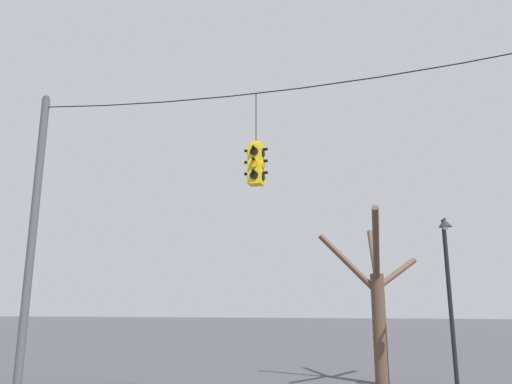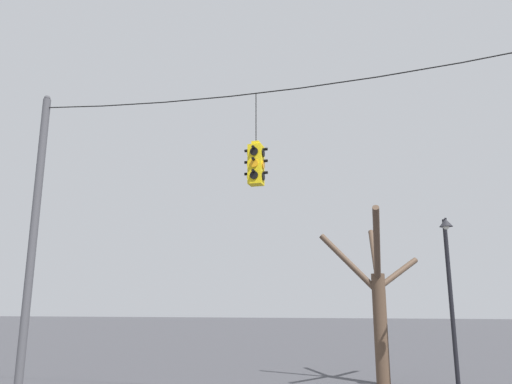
# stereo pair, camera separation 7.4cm
# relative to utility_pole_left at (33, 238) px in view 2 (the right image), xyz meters

# --- Properties ---
(utility_pole_left) EXTENTS (0.22, 0.22, 8.27)m
(utility_pole_left) POSITION_rel_utility_pole_left_xyz_m (0.00, 0.00, 0.00)
(utility_pole_left) COLOR #4C4C51
(utility_pole_left) RESTS_ON ground_plane
(span_wire) EXTENTS (13.01, 0.03, 0.35)m
(span_wire) POSITION_rel_utility_pole_left_xyz_m (6.50, 0.00, 3.55)
(span_wire) COLOR black
(traffic_light_near_left_pole) EXTENTS (0.58, 0.58, 2.38)m
(traffic_light_near_left_pole) POSITION_rel_utility_pole_left_xyz_m (6.27, -0.00, 1.58)
(traffic_light_near_left_pole) COLOR yellow
(street_lamp) EXTENTS (0.37, 0.65, 4.76)m
(street_lamp) POSITION_rel_utility_pole_left_xyz_m (10.83, 3.70, -0.98)
(street_lamp) COLOR black
(street_lamp) RESTS_ON ground_plane
(bare_tree) EXTENTS (3.20, 4.29, 5.06)m
(bare_tree) POSITION_rel_utility_pole_left_xyz_m (8.79, 5.22, -1.63)
(bare_tree) COLOR brown
(bare_tree) RESTS_ON ground_plane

